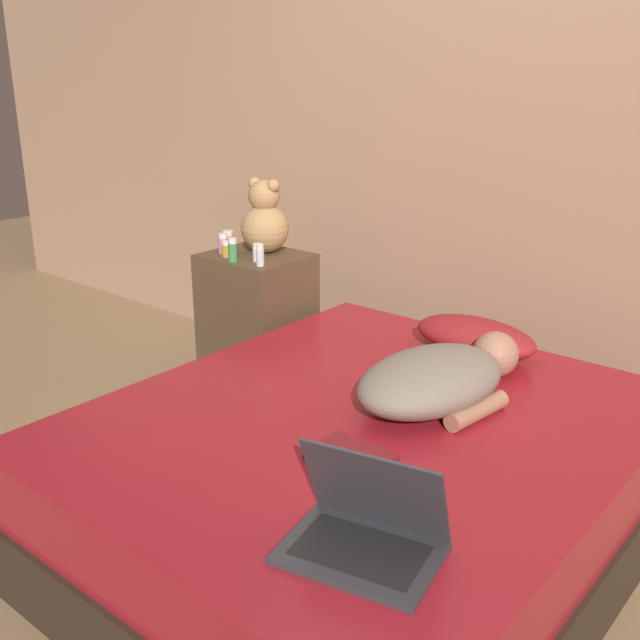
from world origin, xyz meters
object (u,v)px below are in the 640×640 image
at_px(laptop, 366,529).
at_px(bottle_amber, 227,249).
at_px(bottle_clear, 260,255).
at_px(book, 351,456).
at_px(teddy_bear, 265,221).
at_px(person_lying, 439,378).
at_px(bottle_orange, 228,240).
at_px(pillow, 476,337).
at_px(bottle_white, 258,253).
at_px(bottle_green, 233,250).
at_px(bottle_pink, 223,244).

relative_size(laptop, bottle_amber, 5.57).
xyz_separation_m(bottle_clear, book, (1.04, -0.72, -0.27)).
distance_m(teddy_bear, bottle_clear, 0.26).
distance_m(person_lying, bottle_orange, 1.41).
xyz_separation_m(bottle_amber, bottle_orange, (-0.09, 0.10, 0.01)).
bearing_deg(pillow, bottle_white, -169.79).
bearing_deg(pillow, bottle_green, -166.77).
bearing_deg(bottle_pink, pillow, 8.29).
bearing_deg(bottle_pink, book, -30.33).
height_order(bottle_clear, bottle_white, bottle_clear).
bearing_deg(bottle_orange, bottle_amber, -46.34).
height_order(laptop, bottle_white, bottle_white).
bearing_deg(bottle_pink, bottle_white, -0.52).
bearing_deg(laptop, book, 120.07).
height_order(bottle_green, bottle_white, bottle_green).
distance_m(laptop, book, 0.41).
bearing_deg(bottle_pink, person_lying, -12.63).
xyz_separation_m(pillow, laptop, (0.40, -1.25, -0.01)).
distance_m(bottle_white, bottle_pink, 0.22).
xyz_separation_m(bottle_amber, bottle_white, (0.16, 0.03, 0.00)).
bearing_deg(laptop, bottle_clear, 130.09).
height_order(person_lying, teddy_bear, teddy_bear).
bearing_deg(bottle_amber, bottle_pink, 150.09).
relative_size(bottle_amber, bottle_pink, 0.79).
height_order(bottle_green, bottle_clear, bottle_green).
bearing_deg(laptop, bottle_green, 133.50).
xyz_separation_m(teddy_bear, bottle_green, (0.01, -0.21, -0.10)).
xyz_separation_m(pillow, bottle_green, (-1.06, -0.25, 0.22)).
xyz_separation_m(teddy_bear, bottle_pink, (-0.13, -0.14, -0.10)).
bearing_deg(bottle_pink, laptop, -34.02).
bearing_deg(bottle_white, book, -34.93).
relative_size(teddy_bear, bottle_green, 3.25).
height_order(bottle_green, bottle_orange, bottle_green).
bearing_deg(bottle_white, laptop, -37.95).
xyz_separation_m(laptop, book, (-0.27, 0.30, -0.04)).
bearing_deg(bottle_white, bottle_amber, -168.75).
bearing_deg(person_lying, bottle_green, 176.82).
xyz_separation_m(bottle_amber, bottle_pink, (-0.06, 0.03, 0.01)).
bearing_deg(teddy_bear, bottle_pink, -134.40).
bearing_deg(pillow, book, -82.28).
relative_size(bottle_green, book, 0.45).
bearing_deg(bottle_white, bottle_green, -137.88).
distance_m(teddy_bear, bottle_orange, 0.21).
bearing_deg(bottle_clear, bottle_green, -171.64).
height_order(pillow, bottle_orange, bottle_orange).
relative_size(laptop, teddy_bear, 1.18).
xyz_separation_m(bottle_green, bottle_orange, (-0.17, 0.14, -0.01)).
bearing_deg(person_lying, teddy_bear, 167.44).
distance_m(bottle_amber, bottle_pink, 0.07).
distance_m(pillow, bottle_orange, 1.25).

